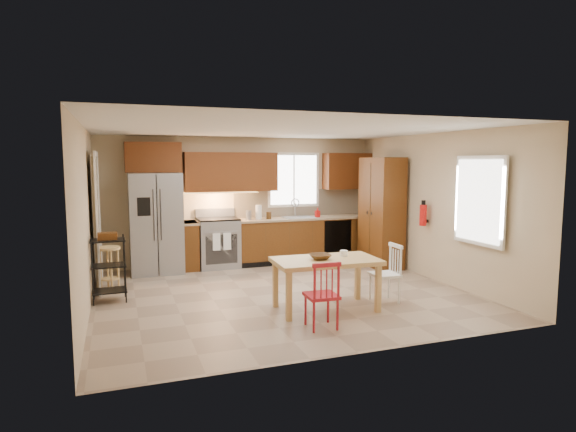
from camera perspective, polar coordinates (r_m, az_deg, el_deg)
The scene contains 33 objects.
floor at distance 7.51m, azimuth -0.68°, elevation -9.15°, with size 5.50×5.50×0.00m, color gray.
ceiling at distance 7.25m, azimuth -0.71°, elevation 10.25°, with size 5.50×5.00×0.02m, color silver.
wall_back at distance 9.66m, azimuth -5.52°, elevation 1.85°, with size 5.50×0.02×2.50m, color #CCB793.
wall_front at distance 5.00m, azimuth 8.66°, elevation -2.46°, with size 5.50×0.02×2.50m, color #CCB793.
wall_left at distance 6.90m, azimuth -22.85°, elevation -0.45°, with size 0.02×5.00×2.50m, color #CCB793.
wall_right at distance 8.57m, azimuth 16.98°, elevation 1.01°, with size 0.02×5.00×2.50m, color #CCB793.
refrigerator at distance 9.06m, azimuth -15.39°, elevation -0.82°, with size 0.92×0.75×1.82m, color gray.
range_stove at distance 9.34m, azimuth -8.27°, elevation -3.24°, with size 0.76×0.63×0.92m, color gray.
base_cabinet_narrow at distance 9.26m, azimuth -11.63°, elevation -3.44°, with size 0.30×0.60×0.90m, color #593010.
base_cabinet_run at distance 9.87m, azimuth 2.25°, elevation -2.71°, with size 2.92×0.60×0.90m, color #593010.
dishwasher at distance 9.83m, azimuth 5.91°, elevation -2.78°, with size 0.60×0.02×0.78m, color black.
backsplash at distance 10.05m, azimuth 1.66°, elevation 1.62°, with size 2.92×0.03×0.55m, color beige.
upper_over_fridge at distance 9.19m, azimuth -15.70°, elevation 6.71°, with size 1.00×0.35×0.55m, color #5D2E0F.
upper_left_block at distance 9.41m, azimuth -6.78°, elevation 5.21°, with size 1.80×0.35×0.75m, color #5D2E0F.
upper_right_block at distance 10.26m, azimuth 7.03°, elevation 5.31°, with size 1.00×0.35×0.75m, color #5D2E0F.
window_back at distance 9.95m, azimuth 0.66°, elevation 4.31°, with size 1.12×0.04×1.12m, color white.
sink at distance 9.75m, azimuth 1.22°, elevation -0.39°, with size 0.62×0.46×0.16m, color gray.
undercab_glow at distance 9.34m, azimuth -8.51°, elevation 2.75°, with size 1.60×0.30×0.01m, color #FFBF66.
soap_bottle at distance 9.78m, azimuth 3.52°, elevation 0.42°, with size 0.09×0.09×0.19m, color red.
paper_towel at distance 9.41m, azimuth -3.51°, elevation 0.46°, with size 0.12×0.12×0.28m, color white.
canister_steel at distance 9.36m, azimuth -4.68°, elevation 0.11°, with size 0.11×0.11×0.18m, color gray.
canister_wood at distance 9.45m, azimuth -2.29°, elevation 0.06°, with size 0.10×0.10×0.14m, color #462B12.
pantry at distance 9.41m, azimuth 11.01°, elevation 0.41°, with size 0.50×0.95×2.10m, color #593010.
fire_extinguisher at distance 8.63m, azimuth 15.71°, elevation 0.09°, with size 0.12×0.12×0.36m, color red.
window_right at distance 7.62m, azimuth 21.76°, elevation 1.71°, with size 0.04×1.02×1.32m, color white.
doorway at distance 8.21m, azimuth -21.74°, elevation -0.79°, with size 0.04×0.95×2.10m, color #8C7A59.
dining_table at distance 6.66m, azimuth 4.50°, elevation -8.13°, with size 1.42×0.80×0.69m, color tan, non-canonical shape.
chair_red at distance 5.93m, azimuth 3.98°, elevation -9.24°, with size 0.39×0.39×0.83m, color #AD1A24, non-canonical shape.
chair_white at distance 7.11m, azimuth 11.39°, elevation -6.70°, with size 0.39×0.39×0.83m, color white, non-canonical shape.
table_bowl at distance 6.54m, azimuth 3.82°, elevation -5.20°, with size 0.29×0.29×0.07m, color #462B12.
table_jar at distance 6.78m, azimuth 6.62°, elevation -4.58°, with size 0.09×0.09×0.11m, color white.
bar_stool at distance 8.03m, azimuth -20.39°, elevation -5.93°, with size 0.34×0.34×0.71m, color tan, non-canonical shape.
utility_cart at distance 7.45m, azimuth -20.48°, elevation -5.91°, with size 0.48×0.37×0.95m, color black, non-canonical shape.
Camera 1 is at (-2.35, -6.84, 2.01)m, focal length 30.00 mm.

